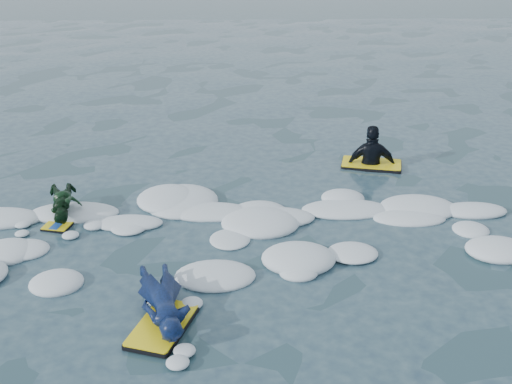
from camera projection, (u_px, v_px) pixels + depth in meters
ground at (241, 267)px, 8.61m from camera, size 120.00×120.00×0.00m
foam_band at (241, 232)px, 9.56m from camera, size 12.00×3.10×0.30m
prone_woman_unit at (164, 304)px, 7.47m from camera, size 0.91×1.60×0.39m
prone_child_unit at (65, 205)px, 9.91m from camera, size 0.72×1.18×0.42m
waiting_rider_unit at (371, 168)px, 11.98m from camera, size 1.21×0.84×1.65m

